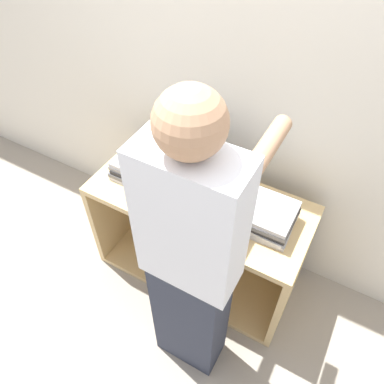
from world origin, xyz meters
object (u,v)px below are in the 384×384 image
Objects in this scene: laptop_open at (204,185)px; laptop_stack_right at (261,214)px; laptop_stack_left at (145,168)px; person at (192,265)px.

laptop_stack_right is at bearing -8.41° from laptop_open.
laptop_open is 0.36m from laptop_stack_left.
laptop_open is at bearing 112.35° from person.
laptop_open is 0.58m from person.
laptop_open reaches higher than laptop_stack_left.
person is at bearing -105.78° from laptop_stack_right.
laptop_stack_right is at bearing 74.22° from person.
person is at bearing -39.86° from laptop_stack_left.
laptop_stack_left is at bearing -171.12° from laptop_open.
laptop_stack_left is at bearing 140.14° from person.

